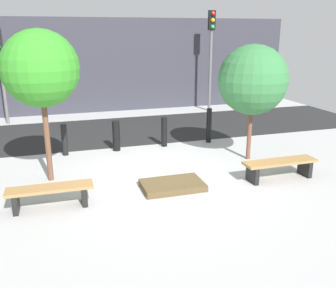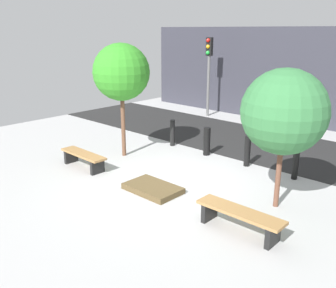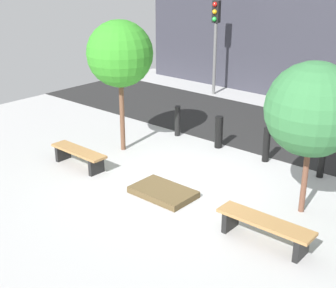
{
  "view_description": "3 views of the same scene",
  "coord_description": "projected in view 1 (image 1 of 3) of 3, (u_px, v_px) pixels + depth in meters",
  "views": [
    {
      "loc": [
        -2.34,
        -7.85,
        3.35
      ],
      "look_at": [
        0.04,
        -0.06,
        0.89
      ],
      "focal_mm": 40.0,
      "sensor_mm": 36.0,
      "label": 1
    },
    {
      "loc": [
        5.99,
        -6.42,
        3.78
      ],
      "look_at": [
        -0.18,
        0.2,
        1.0
      ],
      "focal_mm": 40.0,
      "sensor_mm": 36.0,
      "label": 2
    },
    {
      "loc": [
        5.99,
        -7.31,
        4.69
      ],
      "look_at": [
        -0.52,
        0.23,
        0.83
      ],
      "focal_mm": 50.0,
      "sensor_mm": 36.0,
      "label": 3
    }
  ],
  "objects": [
    {
      "name": "bollard_center",
      "position": [
        164.0,
        132.0,
        11.23
      ],
      "size": [
        0.18,
        0.18,
        0.89
      ],
      "primitive_type": "cylinder",
      "color": "black",
      "rests_on": "ground"
    },
    {
      "name": "bench_right",
      "position": [
        280.0,
        166.0,
        8.77
      ],
      "size": [
        1.79,
        0.46,
        0.45
      ],
      "rotation": [
        0.0,
        0.0,
        0.01
      ],
      "color": "black",
      "rests_on": "ground"
    },
    {
      "name": "bollard_far_left",
      "position": [
        65.0,
        140.0,
        10.42
      ],
      "size": [
        0.16,
        0.16,
        0.89
      ],
      "primitive_type": "cylinder",
      "color": "black",
      "rests_on": "ground"
    },
    {
      "name": "planter_bed",
      "position": [
        172.0,
        185.0,
        8.3
      ],
      "size": [
        1.36,
        0.86,
        0.14
      ],
      "primitive_type": "cube",
      "color": "brown",
      "rests_on": "ground"
    },
    {
      "name": "traffic_light_west",
      "position": [
        0.0,
        59.0,
        13.41
      ],
      "size": [
        0.28,
        0.27,
        3.45
      ],
      "color": "slate",
      "rests_on": "ground"
    },
    {
      "name": "traffic_light_mid_west",
      "position": [
        211.0,
        44.0,
        15.57
      ],
      "size": [
        0.28,
        0.27,
        4.16
      ],
      "color": "slate",
      "rests_on": "ground"
    },
    {
      "name": "bench_left",
      "position": [
        50.0,
        193.0,
        7.33
      ],
      "size": [
        1.66,
        0.43,
        0.44
      ],
      "rotation": [
        0.0,
        0.0,
        -0.01
      ],
      "color": "black",
      "rests_on": "ground"
    },
    {
      "name": "road_strip",
      "position": [
        127.0,
        130.0,
        13.19
      ],
      "size": [
        18.0,
        3.93,
        0.01
      ],
      "primitive_type": "cube",
      "color": "#252525",
      "rests_on": "ground"
    },
    {
      "name": "ground_plane",
      "position": [
        166.0,
        179.0,
        8.81
      ],
      "size": [
        18.0,
        18.0,
        0.0
      ],
      "primitive_type": "plane",
      "color": "#ABABAB"
    },
    {
      "name": "bollard_left",
      "position": [
        116.0,
        136.0,
        10.83
      ],
      "size": [
        0.21,
        0.21,
        0.88
      ],
      "primitive_type": "cylinder",
      "color": "black",
      "rests_on": "ground"
    },
    {
      "name": "tree_behind_right_bench",
      "position": [
        253.0,
        80.0,
        9.62
      ],
      "size": [
        1.81,
        1.81,
        3.05
      ],
      "color": "brown",
      "rests_on": "ground"
    },
    {
      "name": "building_facade",
      "position": [
        109.0,
        65.0,
        15.96
      ],
      "size": [
        16.2,
        0.5,
        3.89
      ],
      "primitive_type": "cube",
      "color": "#33333D",
      "rests_on": "ground"
    },
    {
      "name": "tree_behind_left_bench",
      "position": [
        40.0,
        69.0,
        8.05
      ],
      "size": [
        1.68,
        1.68,
        3.42
      ],
      "color": "brown",
      "rests_on": "ground"
    },
    {
      "name": "bollard_right",
      "position": [
        209.0,
        125.0,
        11.61
      ],
      "size": [
        0.16,
        0.16,
        1.08
      ],
      "primitive_type": "cylinder",
      "color": "black",
      "rests_on": "ground"
    }
  ]
}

